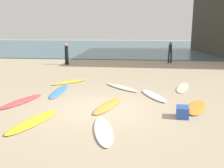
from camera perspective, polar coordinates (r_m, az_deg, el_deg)
The scene contains 15 objects.
ground_plane at distance 8.86m, azimuth -1.96°, elevation -5.67°, with size 120.00×120.00×0.00m, color tan.
ocean_water at distance 42.78m, azimuth 4.90°, elevation 8.76°, with size 120.00×40.00×0.08m, color #426675.
surfboard_0 at distance 9.06m, azimuth -0.95°, elevation -4.96°, with size 0.51×2.22×0.09m, color gold.
surfboard_1 at distance 13.28m, azimuth -9.79°, elevation 0.47°, with size 0.52×2.10×0.08m, color yellow.
surfboard_2 at distance 10.23m, azimuth -20.14°, elevation -3.72°, with size 0.51×2.24×0.08m, color #DB4C56.
surfboard_3 at distance 12.35m, azimuth 15.98°, elevation -0.77°, with size 0.51×2.31×0.07m, color #EFEBC0.
surfboard_4 at distance 6.92m, azimuth -2.04°, elevation -10.66°, with size 0.50×2.10×0.08m, color white.
surfboard_5 at distance 10.54m, azimuth 9.52°, elevation -2.63°, with size 0.50×2.13×0.09m, color white.
surfboard_6 at distance 11.41m, azimuth -12.10°, elevation -1.65°, with size 0.50×2.55×0.06m, color #498FE3.
surfboard_7 at distance 11.90m, azimuth 2.23°, elevation -0.74°, with size 0.52×2.27×0.08m, color silver.
surfboard_8 at distance 9.38m, azimuth 18.96°, elevation -5.06°, with size 0.59×1.95×0.09m, color orange.
surfboard_9 at distance 7.93m, azimuth -17.66°, elevation -8.18°, with size 0.57×2.29×0.08m, color yellow.
beachgoer_near at distance 21.27m, azimuth 13.30°, elevation 7.34°, with size 0.34×0.32×1.76m.
beachgoer_mid at distance 20.21m, azimuth -10.46°, elevation 7.10°, with size 0.37×0.37×1.70m.
beach_cooler at distance 8.26m, azimuth 15.96°, elevation -6.24°, with size 0.52×0.38×0.35m, color #2D56B2.
Camera 1 is at (1.26, -8.33, 2.75)m, focal length 39.55 mm.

